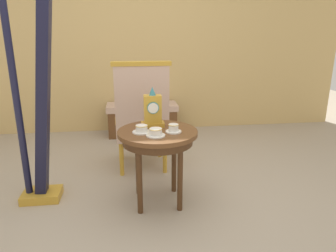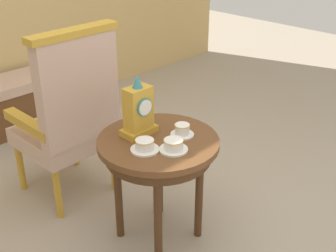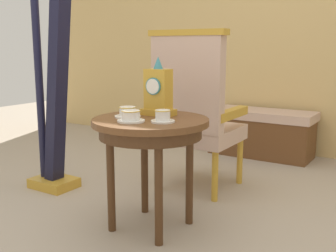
{
  "view_description": "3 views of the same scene",
  "coord_description": "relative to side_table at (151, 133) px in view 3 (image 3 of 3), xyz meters",
  "views": [
    {
      "loc": [
        -0.2,
        -2.31,
        1.39
      ],
      "look_at": [
        0.11,
        0.04,
        0.68
      ],
      "focal_mm": 33.15,
      "sensor_mm": 36.0,
      "label": 1
    },
    {
      "loc": [
        -1.4,
        -1.43,
        1.75
      ],
      "look_at": [
        0.12,
        0.08,
        0.68
      ],
      "focal_mm": 47.68,
      "sensor_mm": 36.0,
      "label": 2
    },
    {
      "loc": [
        1.31,
        -1.77,
        1.02
      ],
      "look_at": [
        0.09,
        0.15,
        0.59
      ],
      "focal_mm": 43.97,
      "sensor_mm": 36.0,
      "label": 3
    }
  ],
  "objects": [
    {
      "name": "armchair",
      "position": [
        -0.09,
        0.68,
        0.04
      ],
      "size": [
        0.56,
        0.54,
        1.14
      ],
      "color": "#CCA893",
      "rests_on": "ground"
    },
    {
      "name": "mantel_clock",
      "position": [
        -0.03,
        0.12,
        0.22
      ],
      "size": [
        0.19,
        0.11,
        0.34
      ],
      "color": "gold",
      "rests_on": "side_table"
    },
    {
      "name": "teacup_center",
      "position": [
        0.12,
        -0.06,
        0.11
      ],
      "size": [
        0.13,
        0.13,
        0.07
      ],
      "color": "white",
      "rests_on": "side_table"
    },
    {
      "name": "ground_plane",
      "position": [
        -0.03,
        -0.06,
        -0.56
      ],
      "size": [
        10.0,
        10.0,
        0.0
      ],
      "primitive_type": "plane",
      "color": "tan"
    },
    {
      "name": "side_table",
      "position": [
        0.0,
        0.0,
        0.0
      ],
      "size": [
        0.65,
        0.65,
        0.64
      ],
      "color": "brown",
      "rests_on": "ground"
    },
    {
      "name": "harp",
      "position": [
        -0.97,
        0.17,
        0.21
      ],
      "size": [
        0.4,
        0.24,
        1.89
      ],
      "color": "gold",
      "rests_on": "ground"
    },
    {
      "name": "teacup_left",
      "position": [
        -0.13,
        -0.04,
        0.11
      ],
      "size": [
        0.15,
        0.15,
        0.06
      ],
      "color": "white",
      "rests_on": "side_table"
    },
    {
      "name": "wall_back",
      "position": [
        -0.03,
        2.19,
        0.84
      ],
      "size": [
        6.0,
        0.1,
        2.8
      ],
      "primitive_type": "cube",
      "color": "tan",
      "rests_on": "ground"
    },
    {
      "name": "window_bench",
      "position": [
        -0.03,
        1.89,
        -0.33
      ],
      "size": [
        0.98,
        0.4,
        0.44
      ],
      "color": "#CCA893",
      "rests_on": "ground"
    },
    {
      "name": "teacup_right",
      "position": [
        -0.03,
        -0.14,
        0.11
      ],
      "size": [
        0.15,
        0.15,
        0.06
      ],
      "color": "white",
      "rests_on": "side_table"
    }
  ]
}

